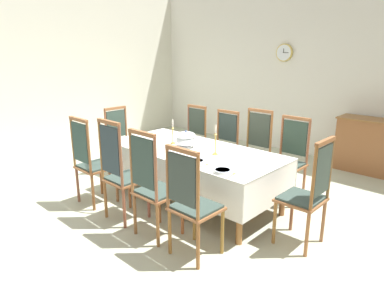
{
  "coord_description": "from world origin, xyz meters",
  "views": [
    {
      "loc": [
        2.94,
        -3.07,
        1.98
      ],
      "look_at": [
        -0.01,
        0.08,
        0.8
      ],
      "focal_mm": 32.19,
      "sensor_mm": 36.0,
      "label": 1
    }
  ],
  "objects_px": {
    "bowl_near_right": "(197,161)",
    "soup_tureen": "(186,139)",
    "chair_south_c": "(153,184)",
    "chair_north_b": "(222,144)",
    "chair_north_d": "(289,158)",
    "chair_north_a": "(192,136)",
    "spoon_primary": "(233,174)",
    "chair_head_east": "(308,192)",
    "chair_north_c": "(254,149)",
    "mounted_clock": "(284,53)",
    "spoon_secondary": "(206,164)",
    "chair_south_b": "(120,171)",
    "candlestick_west": "(173,134)",
    "candlestick_east": "(215,143)",
    "bowl_near_left": "(222,171)",
    "sideboard": "(383,148)",
    "dining_table": "(193,154)",
    "chair_south_d": "(191,201)",
    "chair_south_a": "(91,160)",
    "chair_head_west": "(121,140)"
  },
  "relations": [
    {
      "from": "chair_head_east",
      "to": "candlestick_east",
      "type": "bearing_deg",
      "value": 90.0
    },
    {
      "from": "candlestick_east",
      "to": "mounted_clock",
      "type": "bearing_deg",
      "value": 105.26
    },
    {
      "from": "chair_north_a",
      "to": "spoon_secondary",
      "type": "height_order",
      "value": "chair_north_a"
    },
    {
      "from": "candlestick_west",
      "to": "mounted_clock",
      "type": "xyz_separation_m",
      "value": [
        -0.09,
        3.1,
        1.06
      ]
    },
    {
      "from": "chair_north_d",
      "to": "spoon_primary",
      "type": "distance_m",
      "value": 1.39
    },
    {
      "from": "chair_head_east",
      "to": "candlestick_west",
      "type": "height_order",
      "value": "chair_head_east"
    },
    {
      "from": "spoon_secondary",
      "to": "chair_north_d",
      "type": "bearing_deg",
      "value": 76.55
    },
    {
      "from": "chair_north_c",
      "to": "chair_south_c",
      "type": "bearing_deg",
      "value": 90.0
    },
    {
      "from": "candlestick_east",
      "to": "bowl_near_left",
      "type": "relative_size",
      "value": 1.99
    },
    {
      "from": "chair_head_east",
      "to": "spoon_primary",
      "type": "relative_size",
      "value": 6.63
    },
    {
      "from": "chair_north_d",
      "to": "candlestick_west",
      "type": "xyz_separation_m",
      "value": [
        -1.25,
        -0.96,
        0.29
      ]
    },
    {
      "from": "soup_tureen",
      "to": "spoon_secondary",
      "type": "distance_m",
      "value": 0.78
    },
    {
      "from": "chair_south_b",
      "to": "spoon_secondary",
      "type": "height_order",
      "value": "chair_south_b"
    },
    {
      "from": "chair_head_east",
      "to": "mounted_clock",
      "type": "bearing_deg",
      "value": 33.66
    },
    {
      "from": "chair_north_b",
      "to": "spoon_secondary",
      "type": "bearing_deg",
      "value": 121.48
    },
    {
      "from": "bowl_near_left",
      "to": "bowl_near_right",
      "type": "distance_m",
      "value": 0.41
    },
    {
      "from": "bowl_near_right",
      "to": "soup_tureen",
      "type": "bearing_deg",
      "value": 145.02
    },
    {
      "from": "mounted_clock",
      "to": "chair_south_c",
      "type": "bearing_deg",
      "value": -79.05
    },
    {
      "from": "chair_north_b",
      "to": "bowl_near_right",
      "type": "xyz_separation_m",
      "value": [
        0.7,
        -1.35,
        0.19
      ]
    },
    {
      "from": "chair_south_d",
      "to": "sideboard",
      "type": "xyz_separation_m",
      "value": [
        0.67,
        3.81,
        -0.14
      ]
    },
    {
      "from": "chair_north_c",
      "to": "soup_tureen",
      "type": "distance_m",
      "value": 1.09
    },
    {
      "from": "chair_north_d",
      "to": "bowl_near_left",
      "type": "bearing_deg",
      "value": 88.54
    },
    {
      "from": "chair_south_b",
      "to": "mounted_clock",
      "type": "xyz_separation_m",
      "value": [
        -0.21,
        4.07,
        1.31
      ]
    },
    {
      "from": "chair_north_c",
      "to": "chair_north_d",
      "type": "height_order",
      "value": "chair_north_c"
    },
    {
      "from": "chair_south_b",
      "to": "chair_south_c",
      "type": "relative_size",
      "value": 1.02
    },
    {
      "from": "chair_south_c",
      "to": "chair_north_b",
      "type": "bearing_deg",
      "value": 106.75
    },
    {
      "from": "candlestick_west",
      "to": "bowl_near_left",
      "type": "height_order",
      "value": "candlestick_west"
    },
    {
      "from": "chair_north_d",
      "to": "bowl_near_right",
      "type": "xyz_separation_m",
      "value": [
        -0.44,
        -1.35,
        0.17
      ]
    },
    {
      "from": "chair_north_b",
      "to": "chair_north_d",
      "type": "bearing_deg",
      "value": -179.84
    },
    {
      "from": "chair_south_c",
      "to": "chair_head_east",
      "type": "xyz_separation_m",
      "value": [
        1.28,
        0.96,
        -0.01
      ]
    },
    {
      "from": "spoon_primary",
      "to": "sideboard",
      "type": "relative_size",
      "value": 0.12
    },
    {
      "from": "chair_south_c",
      "to": "chair_head_west",
      "type": "height_order",
      "value": "chair_south_c"
    },
    {
      "from": "chair_north_c",
      "to": "chair_north_d",
      "type": "relative_size",
      "value": 1.03
    },
    {
      "from": "chair_north_a",
      "to": "chair_south_b",
      "type": "bearing_deg",
      "value": 108.99
    },
    {
      "from": "spoon_primary",
      "to": "mounted_clock",
      "type": "relative_size",
      "value": 0.52
    },
    {
      "from": "chair_south_b",
      "to": "spoon_primary",
      "type": "xyz_separation_m",
      "value": [
        1.22,
        0.55,
        0.12
      ]
    },
    {
      "from": "spoon_secondary",
      "to": "spoon_primary",
      "type": "bearing_deg",
      "value": -6.34
    },
    {
      "from": "soup_tureen",
      "to": "mounted_clock",
      "type": "xyz_separation_m",
      "value": [
        -0.34,
        3.1,
        1.09
      ]
    },
    {
      "from": "chair_south_c",
      "to": "chair_north_d",
      "type": "distance_m",
      "value": 2.0
    },
    {
      "from": "spoon_primary",
      "to": "chair_north_b",
      "type": "bearing_deg",
      "value": 120.96
    },
    {
      "from": "bowl_near_left",
      "to": "sideboard",
      "type": "bearing_deg",
      "value": 77.99
    },
    {
      "from": "chair_head_east",
      "to": "candlestick_east",
      "type": "relative_size",
      "value": 3.09
    },
    {
      "from": "dining_table",
      "to": "chair_south_b",
      "type": "relative_size",
      "value": 1.92
    },
    {
      "from": "chair_south_a",
      "to": "spoon_secondary",
      "type": "bearing_deg",
      "value": 21.94
    },
    {
      "from": "chair_south_c",
      "to": "chair_north_d",
      "type": "bearing_deg",
      "value": 73.73
    },
    {
      "from": "chair_north_b",
      "to": "mounted_clock",
      "type": "bearing_deg",
      "value": -84.43
    },
    {
      "from": "chair_north_c",
      "to": "sideboard",
      "type": "xyz_separation_m",
      "value": [
        1.23,
        1.9,
        -0.14
      ]
    },
    {
      "from": "chair_north_a",
      "to": "spoon_primary",
      "type": "height_order",
      "value": "chair_north_a"
    },
    {
      "from": "chair_south_b",
      "to": "spoon_secondary",
      "type": "relative_size",
      "value": 6.95
    },
    {
      "from": "chair_head_east",
      "to": "mounted_clock",
      "type": "distance_m",
      "value": 3.96
    }
  ]
}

